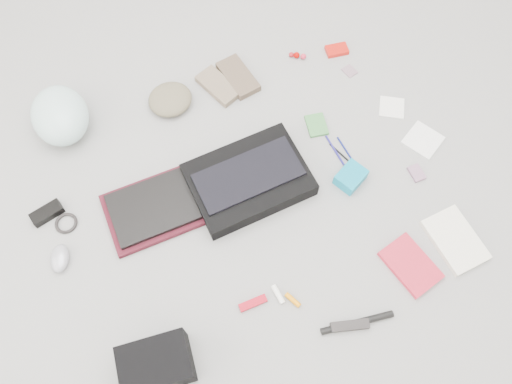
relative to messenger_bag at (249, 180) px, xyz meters
name	(u,v)px	position (x,y,z in m)	size (l,w,h in m)	color
ground_plane	(256,197)	(0.00, -0.07, -0.04)	(4.00, 4.00, 0.00)	gray
messenger_bag	(249,180)	(0.00, 0.00, 0.00)	(0.45, 0.32, 0.07)	black
bag_flap	(248,175)	(0.00, 0.00, 0.04)	(0.41, 0.18, 0.01)	black
laptop_sleeve	(154,210)	(-0.38, 0.04, -0.02)	(0.36, 0.27, 0.03)	#47101B
laptop	(153,207)	(-0.38, 0.04, 0.00)	(0.32, 0.23, 0.02)	black
bike_helmet	(60,116)	(-0.59, 0.55, 0.05)	(0.23, 0.28, 0.17)	#C7F0ED
beanie	(170,99)	(-0.15, 0.49, 0.00)	(0.19, 0.18, 0.07)	#6C644C
mitten_left	(218,86)	(0.06, 0.48, -0.02)	(0.10, 0.20, 0.03)	#7B6955
mitten_right	(238,77)	(0.16, 0.49, -0.02)	(0.11, 0.21, 0.03)	brown
power_brick	(47,213)	(-0.76, 0.19, -0.02)	(0.12, 0.05, 0.03)	black
cable_coil	(66,223)	(-0.71, 0.13, -0.03)	(0.09, 0.09, 0.01)	black
mouse	(60,258)	(-0.76, -0.01, -0.02)	(0.07, 0.11, 0.04)	#9999A5
camera_bag	(157,365)	(-0.55, -0.51, 0.04)	(0.23, 0.16, 0.15)	black
multitool	(253,303)	(-0.18, -0.44, -0.03)	(0.10, 0.03, 0.02)	#A30616
toiletry_tube_white	(278,294)	(-0.08, -0.45, -0.03)	(0.02, 0.02, 0.07)	white
toiletry_tube_orange	(293,300)	(-0.04, -0.49, -0.03)	(0.02, 0.02, 0.06)	orange
u_lock	(350,326)	(0.10, -0.65, -0.02)	(0.13, 0.03, 0.03)	black
bike_pump	(357,323)	(0.13, -0.66, -0.03)	(0.02, 0.02, 0.26)	black
book_red	(411,265)	(0.41, -0.55, -0.03)	(0.14, 0.21, 0.02)	red
book_white	(455,240)	(0.61, -0.53, -0.03)	(0.16, 0.24, 0.02)	white
notepad	(316,125)	(0.37, 0.13, -0.03)	(0.08, 0.11, 0.01)	#3E7F3E
pen_blue	(335,150)	(0.38, 0.00, -0.03)	(0.01, 0.01, 0.15)	navy
pen_black	(341,154)	(0.40, -0.03, -0.03)	(0.01, 0.01, 0.13)	black
pen_navy	(345,149)	(0.43, -0.02, -0.03)	(0.01, 0.01, 0.13)	#0A135D
accordion_wallet	(351,177)	(0.38, -0.15, -0.01)	(0.11, 0.09, 0.06)	#088DB5
card_deck	(416,173)	(0.63, -0.23, -0.03)	(0.05, 0.07, 0.01)	#9C6F8F
napkin_top	(392,107)	(0.71, 0.08, -0.03)	(0.10, 0.10, 0.01)	white
napkin_bottom	(423,140)	(0.74, -0.11, -0.03)	(0.13, 0.13, 0.01)	white
lollipop_a	(291,55)	(0.43, 0.51, -0.03)	(0.02, 0.02, 0.02)	maroon
lollipop_b	(297,55)	(0.45, 0.50, -0.02)	(0.03, 0.03, 0.03)	#9F0400
lollipop_c	(303,56)	(0.48, 0.48, -0.02)	(0.03, 0.03, 0.03)	red
altoids_tin	(337,50)	(0.63, 0.45, -0.03)	(0.10, 0.06, 0.02)	red
stamp_sheet	(350,71)	(0.63, 0.33, -0.04)	(0.05, 0.06, 0.00)	gray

